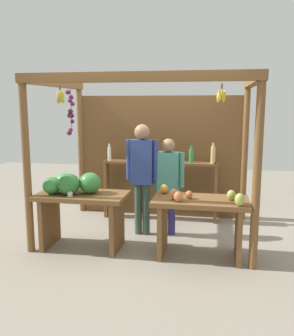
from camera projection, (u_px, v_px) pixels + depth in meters
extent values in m
plane|color=gray|center=(149.00, 233.00, 5.67)|extent=(12.00, 12.00, 0.00)
cylinder|color=brown|center=(27.00, 166.00, 4.79)|extent=(0.10, 0.10, 2.33)
cylinder|color=brown|center=(257.00, 173.00, 4.26)|extent=(0.10, 0.10, 2.33)
cylinder|color=brown|center=(81.00, 148.00, 6.68)|extent=(0.10, 0.10, 2.33)
cylinder|color=brown|center=(245.00, 152.00, 6.16)|extent=(0.10, 0.10, 2.33)
cube|color=brown|center=(135.00, 77.00, 4.34)|extent=(2.98, 0.12, 0.12)
cube|color=brown|center=(55.00, 83.00, 5.55)|extent=(0.12, 2.06, 0.12)
cube|color=brown|center=(254.00, 80.00, 5.02)|extent=(0.12, 2.06, 0.12)
cube|color=brown|center=(160.00, 157.00, 6.46)|extent=(2.88, 0.04, 2.10)
cylinder|color=brown|center=(60.00, 88.00, 4.69)|extent=(0.02, 0.02, 0.06)
ellipsoid|color=gold|center=(63.00, 98.00, 4.70)|extent=(0.04, 0.06, 0.15)
ellipsoid|color=gold|center=(63.00, 97.00, 4.73)|extent=(0.06, 0.06, 0.15)
ellipsoid|color=gold|center=(61.00, 97.00, 4.73)|extent=(0.07, 0.04, 0.15)
ellipsoid|color=gold|center=(60.00, 99.00, 4.74)|extent=(0.08, 0.06, 0.15)
ellipsoid|color=gold|center=(58.00, 98.00, 4.73)|extent=(0.05, 0.06, 0.15)
ellipsoid|color=gold|center=(58.00, 96.00, 4.70)|extent=(0.05, 0.07, 0.15)
ellipsoid|color=gold|center=(58.00, 98.00, 4.69)|extent=(0.06, 0.06, 0.15)
ellipsoid|color=gold|center=(60.00, 97.00, 4.69)|extent=(0.07, 0.04, 0.15)
ellipsoid|color=gold|center=(62.00, 96.00, 4.68)|extent=(0.05, 0.06, 0.15)
cylinder|color=brown|center=(222.00, 86.00, 4.33)|extent=(0.02, 0.02, 0.06)
ellipsoid|color=gold|center=(224.00, 97.00, 4.35)|extent=(0.04, 0.07, 0.13)
ellipsoid|color=gold|center=(224.00, 95.00, 4.38)|extent=(0.07, 0.06, 0.13)
ellipsoid|color=gold|center=(220.00, 97.00, 4.39)|extent=(0.07, 0.06, 0.13)
ellipsoid|color=gold|center=(218.00, 97.00, 4.37)|extent=(0.04, 0.06, 0.12)
ellipsoid|color=gold|center=(220.00, 95.00, 4.32)|extent=(0.05, 0.05, 0.13)
ellipsoid|color=gold|center=(223.00, 96.00, 4.31)|extent=(0.08, 0.06, 0.13)
cylinder|color=#4C422D|center=(71.00, 107.00, 4.97)|extent=(0.01, 0.01, 0.55)
sphere|color=#511938|center=(68.00, 92.00, 4.92)|extent=(0.06, 0.06, 0.06)
sphere|color=#47142D|center=(71.00, 97.00, 4.98)|extent=(0.07, 0.07, 0.07)
sphere|color=#601E42|center=(70.00, 100.00, 4.96)|extent=(0.06, 0.06, 0.06)
sphere|color=#601E42|center=(72.00, 104.00, 4.96)|extent=(0.06, 0.06, 0.06)
sphere|color=#47142D|center=(70.00, 111.00, 4.96)|extent=(0.07, 0.07, 0.07)
sphere|color=#47142D|center=(72.00, 116.00, 5.00)|extent=(0.06, 0.06, 0.06)
sphere|color=#601E42|center=(70.00, 116.00, 4.98)|extent=(0.07, 0.07, 0.07)
sphere|color=#47142D|center=(72.00, 121.00, 4.99)|extent=(0.06, 0.06, 0.06)
sphere|color=#601E42|center=(71.00, 130.00, 5.05)|extent=(0.06, 0.06, 0.06)
sphere|color=#511938|center=(69.00, 133.00, 5.01)|extent=(0.07, 0.07, 0.07)
cube|color=brown|center=(82.00, 196.00, 4.98)|extent=(1.21, 0.64, 0.06)
cube|color=brown|center=(50.00, 221.00, 5.13)|extent=(0.06, 0.58, 0.71)
cube|color=brown|center=(117.00, 225.00, 4.96)|extent=(0.06, 0.58, 0.71)
ellipsoid|color=#2D7533|center=(69.00, 184.00, 4.88)|extent=(0.42, 0.42, 0.28)
ellipsoid|color=#429347|center=(64.00, 182.00, 5.11)|extent=(0.37, 0.37, 0.25)
ellipsoid|color=#38843D|center=(90.00, 183.00, 4.97)|extent=(0.38, 0.38, 0.28)
ellipsoid|color=#38843D|center=(52.00, 185.00, 4.93)|extent=(0.36, 0.36, 0.23)
cylinder|color=white|center=(70.00, 193.00, 4.81)|extent=(0.07, 0.07, 0.09)
cube|color=brown|center=(200.00, 201.00, 4.69)|extent=(1.21, 0.64, 0.06)
cube|color=brown|center=(163.00, 228.00, 4.85)|extent=(0.06, 0.58, 0.71)
cube|color=brown|center=(238.00, 232.00, 4.67)|extent=(0.06, 0.58, 0.71)
ellipsoid|color=#E07F47|center=(174.00, 194.00, 4.65)|extent=(0.14, 0.14, 0.14)
ellipsoid|color=gold|center=(164.00, 189.00, 4.97)|extent=(0.15, 0.15, 0.12)
ellipsoid|color=#E07F47|center=(178.00, 196.00, 4.54)|extent=(0.15, 0.15, 0.14)
ellipsoid|color=#A8B24C|center=(240.00, 200.00, 4.34)|extent=(0.15, 0.15, 0.16)
ellipsoid|color=#CC7038|center=(189.00, 195.00, 4.69)|extent=(0.13, 0.13, 0.10)
ellipsoid|color=#A8B24C|center=(231.00, 195.00, 4.62)|extent=(0.13, 0.13, 0.13)
cube|color=brown|center=(107.00, 188.00, 6.46)|extent=(0.05, 0.20, 1.00)
cube|color=brown|center=(216.00, 193.00, 6.12)|extent=(0.05, 0.20, 1.00)
cube|color=brown|center=(160.00, 163.00, 6.21)|extent=(1.87, 0.22, 0.04)
cylinder|color=silver|center=(109.00, 154.00, 6.35)|extent=(0.06, 0.06, 0.23)
cylinder|color=silver|center=(109.00, 145.00, 6.32)|extent=(0.03, 0.03, 0.06)
cylinder|color=gold|center=(129.00, 154.00, 6.28)|extent=(0.07, 0.07, 0.25)
cylinder|color=gold|center=(129.00, 145.00, 6.25)|extent=(0.03, 0.03, 0.06)
cylinder|color=#338C4C|center=(150.00, 153.00, 6.21)|extent=(0.08, 0.08, 0.27)
cylinder|color=#338C4C|center=(150.00, 144.00, 6.18)|extent=(0.04, 0.04, 0.06)
cylinder|color=#D8B266|center=(171.00, 154.00, 6.15)|extent=(0.07, 0.07, 0.25)
cylinder|color=#D8B266|center=(171.00, 145.00, 6.12)|extent=(0.03, 0.03, 0.06)
cylinder|color=#338C4C|center=(191.00, 156.00, 6.09)|extent=(0.08, 0.08, 0.23)
cylinder|color=#338C4C|center=(192.00, 147.00, 6.07)|extent=(0.03, 0.03, 0.06)
cylinder|color=#D8B266|center=(213.00, 155.00, 6.02)|extent=(0.08, 0.08, 0.27)
cylinder|color=#D8B266|center=(213.00, 145.00, 5.99)|extent=(0.03, 0.03, 0.06)
cylinder|color=#375143|center=(138.00, 209.00, 5.59)|extent=(0.11, 0.11, 0.78)
cylinder|color=#375143|center=(146.00, 209.00, 5.57)|extent=(0.11, 0.11, 0.78)
cube|color=#2D428C|center=(142.00, 162.00, 5.46)|extent=(0.32, 0.19, 0.66)
cylinder|color=#2D428C|center=(129.00, 159.00, 5.49)|extent=(0.08, 0.08, 0.59)
cylinder|color=#2D428C|center=(155.00, 160.00, 5.42)|extent=(0.08, 0.08, 0.59)
sphere|color=#997051|center=(142.00, 132.00, 5.38)|extent=(0.23, 0.23, 0.23)
cylinder|color=navy|center=(164.00, 212.00, 5.60)|extent=(0.11, 0.11, 0.68)
cylinder|color=navy|center=(172.00, 212.00, 5.58)|extent=(0.11, 0.11, 0.68)
cube|color=teal|center=(168.00, 171.00, 5.48)|extent=(0.32, 0.19, 0.58)
cylinder|color=teal|center=(155.00, 169.00, 5.51)|extent=(0.08, 0.08, 0.52)
cylinder|color=teal|center=(182.00, 170.00, 5.44)|extent=(0.08, 0.08, 0.52)
sphere|color=#997051|center=(168.00, 145.00, 5.42)|extent=(0.20, 0.20, 0.20)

